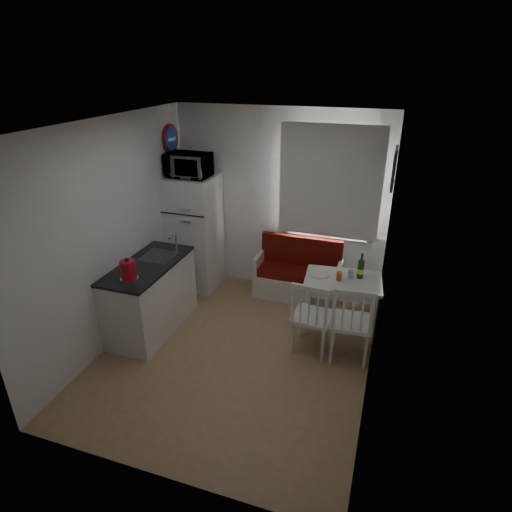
{
  "coord_description": "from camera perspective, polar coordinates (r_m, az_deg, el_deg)",
  "views": [
    {
      "loc": [
        1.51,
        -3.82,
        3.15
      ],
      "look_at": [
        0.07,
        0.5,
        1.04
      ],
      "focal_mm": 30.0,
      "sensor_mm": 36.0,
      "label": 1
    }
  ],
  "objects": [
    {
      "name": "kitchen_counter",
      "position": [
        5.52,
        -13.84,
        -5.16
      ],
      "size": [
        0.62,
        1.32,
        1.16
      ],
      "color": "white",
      "rests_on": "floor"
    },
    {
      "name": "bench",
      "position": [
        6.16,
        5.63,
        -2.95
      ],
      "size": [
        1.22,
        0.47,
        0.87
      ],
      "color": "white",
      "rests_on": "floor"
    },
    {
      "name": "wall_front",
      "position": [
        3.16,
        -14.59,
        -11.85
      ],
      "size": [
        3.0,
        0.02,
        2.6
      ],
      "primitive_type": "cube",
      "color": "white",
      "rests_on": "floor"
    },
    {
      "name": "chair_left",
      "position": [
        4.85,
        7.41,
        -7.3
      ],
      "size": [
        0.47,
        0.46,
        0.51
      ],
      "rotation": [
        0.0,
        0.0,
        -0.08
      ],
      "color": "white",
      "rests_on": "floor"
    },
    {
      "name": "dining_table",
      "position": [
        5.38,
        11.49,
        -3.78
      ],
      "size": [
        0.98,
        0.73,
        0.69
      ],
      "rotation": [
        0.0,
        0.0,
        0.09
      ],
      "color": "white",
      "rests_on": "floor"
    },
    {
      "name": "chair_right",
      "position": [
        4.79,
        12.57,
        -7.89
      ],
      "size": [
        0.49,
        0.47,
        0.52
      ],
      "rotation": [
        0.0,
        0.0,
        0.09
      ],
      "color": "white",
      "rests_on": "floor"
    },
    {
      "name": "plate",
      "position": [
        5.39,
        8.45,
        -2.42
      ],
      "size": [
        0.25,
        0.25,
        0.02
      ],
      "primitive_type": "cylinder",
      "color": "white",
      "rests_on": "dining_table"
    },
    {
      "name": "drinking_glass_orange",
      "position": [
        5.28,
        11.0,
        -2.68
      ],
      "size": [
        0.07,
        0.07,
        0.11
      ],
      "primitive_type": "cylinder",
      "color": "#C94D21",
      "rests_on": "dining_table"
    },
    {
      "name": "ceiling",
      "position": [
        4.15,
        -3.27,
        17.22
      ],
      "size": [
        3.0,
        3.5,
        0.02
      ],
      "primitive_type": "cube",
      "color": "white",
      "rests_on": "wall_back"
    },
    {
      "name": "picture_frame",
      "position": [
        5.04,
        17.91,
        11.1
      ],
      "size": [
        0.04,
        0.52,
        0.42
      ],
      "primitive_type": "cube",
      "color": "black",
      "rests_on": "wall_right"
    },
    {
      "name": "wall_back",
      "position": [
        6.06,
        3.13,
        7.07
      ],
      "size": [
        3.0,
        0.02,
        2.6
      ],
      "primitive_type": "cube",
      "color": "white",
      "rests_on": "floor"
    },
    {
      "name": "floor",
      "position": [
        5.18,
        -2.56,
        -12.62
      ],
      "size": [
        3.0,
        3.5,
        0.02
      ],
      "primitive_type": "cube",
      "color": "#9A7352",
      "rests_on": "ground"
    },
    {
      "name": "kettle",
      "position": [
        4.91,
        -16.67,
        -1.81
      ],
      "size": [
        0.2,
        0.2,
        0.27
      ],
      "primitive_type": "cylinder",
      "color": "#AF0E1A",
      "rests_on": "kitchen_counter"
    },
    {
      "name": "wine_bottle",
      "position": [
        5.35,
        13.83,
        -1.29
      ],
      "size": [
        0.08,
        0.08,
        0.33
      ],
      "primitive_type": null,
      "color": "#133D1A",
      "rests_on": "dining_table"
    },
    {
      "name": "wall_left",
      "position": [
        5.21,
        -18.48,
        2.73
      ],
      "size": [
        0.02,
        3.5,
        2.6
      ],
      "primitive_type": "cube",
      "color": "white",
      "rests_on": "floor"
    },
    {
      "name": "window",
      "position": [
        5.8,
        9.88,
        9.28
      ],
      "size": [
        1.22,
        0.06,
        1.47
      ],
      "primitive_type": "cube",
      "color": "white",
      "rests_on": "wall_back"
    },
    {
      "name": "wall_right",
      "position": [
        4.25,
        16.39,
        -2.04
      ],
      "size": [
        0.02,
        3.5,
        2.6
      ],
      "primitive_type": "cube",
      "color": "white",
      "rests_on": "floor"
    },
    {
      "name": "wall_sign",
      "position": [
        6.14,
        -11.29,
        15.04
      ],
      "size": [
        0.03,
        0.4,
        0.4
      ],
      "primitive_type": "cylinder",
      "rotation": [
        0.0,
        1.57,
        0.0
      ],
      "color": "#19449A",
      "rests_on": "wall_left"
    },
    {
      "name": "microwave",
      "position": [
        5.98,
        -9.02,
        11.88
      ],
      "size": [
        0.58,
        0.4,
        0.32
      ],
      "primitive_type": "imported",
      "color": "white",
      "rests_on": "fridge"
    },
    {
      "name": "fridge",
      "position": [
        6.31,
        -8.22,
        3.12
      ],
      "size": [
        0.67,
        0.67,
        1.67
      ],
      "primitive_type": "cube",
      "color": "white",
      "rests_on": "floor"
    },
    {
      "name": "drinking_glass_blue",
      "position": [
        5.36,
        12.53,
        -2.4
      ],
      "size": [
        0.07,
        0.07,
        0.11
      ],
      "primitive_type": "cylinder",
      "color": "#7FA8D9",
      "rests_on": "dining_table"
    },
    {
      "name": "curtain",
      "position": [
        5.72,
        9.8,
        9.59
      ],
      "size": [
        1.35,
        0.02,
        1.5
      ],
      "primitive_type": "cube",
      "color": "white",
      "rests_on": "wall_back"
    }
  ]
}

